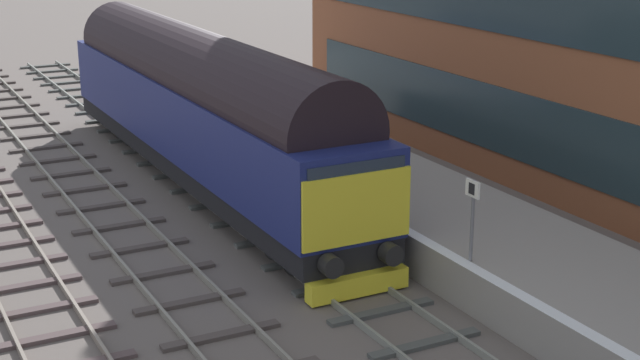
{
  "coord_description": "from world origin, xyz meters",
  "views": [
    {
      "loc": [
        -9.53,
        -19.64,
        8.51
      ],
      "look_at": [
        0.2,
        -0.97,
        2.07
      ],
      "focal_mm": 52.64,
      "sensor_mm": 36.0,
      "label": 1
    }
  ],
  "objects": [
    {
      "name": "platform_number_sign",
      "position": [
        1.91,
        -4.61,
        2.21
      ],
      "size": [
        0.1,
        0.44,
        1.8
      ],
      "color": "slate",
      "rests_on": "station_platform"
    },
    {
      "name": "ground_plane",
      "position": [
        0.0,
        0.0,
        0.0
      ],
      "size": [
        140.0,
        140.0,
        0.0
      ],
      "primitive_type": "plane",
      "color": "#5C544F",
      "rests_on": "ground"
    },
    {
      "name": "track_main",
      "position": [
        0.0,
        0.0,
        0.06
      ],
      "size": [
        2.5,
        60.0,
        0.15
      ],
      "color": "gray",
      "rests_on": "ground"
    },
    {
      "name": "waiting_passenger",
      "position": [
        3.18,
        1.84,
        1.99
      ],
      "size": [
        0.37,
        0.51,
        1.64
      ],
      "rotation": [
        0.0,
        0.0,
        1.68
      ],
      "color": "#2E3236",
      "rests_on": "station_platform"
    },
    {
      "name": "station_platform",
      "position": [
        3.6,
        0.0,
        0.5
      ],
      "size": [
        4.0,
        44.0,
        1.01
      ],
      "color": "gray",
      "rests_on": "ground"
    },
    {
      "name": "track_adjacent_far_west",
      "position": [
        -6.41,
        0.0,
        0.06
      ],
      "size": [
        2.5,
        60.0,
        0.15
      ],
      "color": "gray",
      "rests_on": "ground"
    },
    {
      "name": "track_adjacent_west",
      "position": [
        -3.42,
        -0.0,
        0.06
      ],
      "size": [
        2.5,
        60.0,
        0.15
      ],
      "color": "gray",
      "rests_on": "ground"
    },
    {
      "name": "diesel_locomotive",
      "position": [
        0.0,
        6.37,
        2.49
      ],
      "size": [
        2.74,
        19.33,
        4.68
      ],
      "color": "black",
      "rests_on": "ground"
    }
  ]
}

